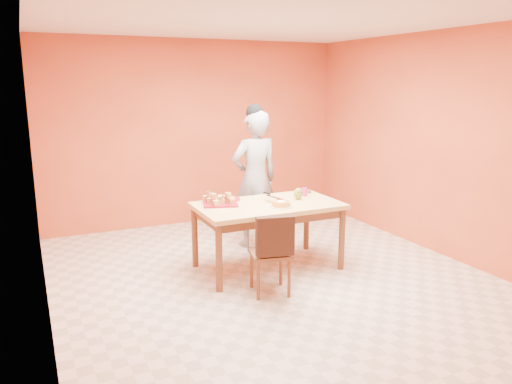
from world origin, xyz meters
name	(u,v)px	position (x,y,z in m)	size (l,w,h in m)	color
floor	(271,277)	(0.00, 0.00, 0.00)	(5.00, 5.00, 0.00)	beige
ceiling	(273,18)	(0.00, 0.00, 2.70)	(5.00, 5.00, 0.00)	silver
wall_back	(196,133)	(0.00, 2.50, 1.35)	(4.50, 4.50, 0.00)	#D35830
wall_left	(36,171)	(-2.25, 0.00, 1.35)	(5.00, 5.00, 0.00)	#D35830
wall_right	(436,144)	(2.25, 0.00, 1.35)	(5.00, 5.00, 0.00)	#D35830
dining_table	(268,212)	(0.09, 0.27, 0.67)	(1.60, 0.90, 0.76)	#E5CC77
dining_chair	(271,252)	(-0.19, -0.37, 0.44)	(0.47, 0.53, 0.85)	brown
pastry_pile	(220,197)	(-0.40, 0.47, 0.84)	(0.33, 0.33, 0.11)	tan
person	(255,179)	(0.31, 1.09, 0.87)	(0.64, 0.42, 1.75)	gray
pastry_platter	(220,203)	(-0.40, 0.47, 0.77)	(0.37, 0.37, 0.02)	maroon
red_dinner_plate	(228,199)	(-0.25, 0.62, 0.77)	(0.28, 0.28, 0.02)	maroon
white_cake_plate	(281,206)	(0.16, 0.08, 0.77)	(0.26, 0.26, 0.01)	silver
sponge_cake	(281,204)	(0.16, 0.08, 0.80)	(0.20, 0.20, 0.05)	gold
cake_server	(274,198)	(0.17, 0.26, 0.83)	(0.05, 0.27, 0.01)	silver
egg_ornament	(298,194)	(0.50, 0.31, 0.83)	(0.11, 0.09, 0.14)	olive
magenta_glass	(304,192)	(0.65, 0.43, 0.81)	(0.07, 0.07, 0.10)	#BA1C70
checker_tin	(307,192)	(0.77, 0.56, 0.77)	(0.10, 0.10, 0.03)	#38230F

